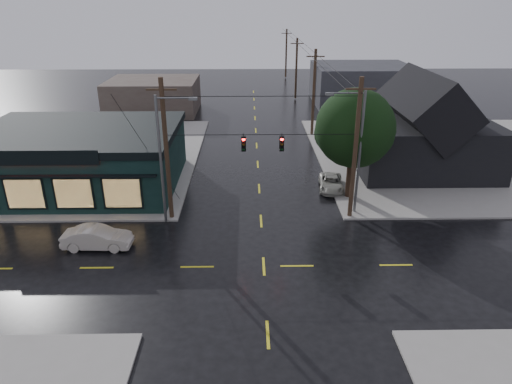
{
  "coord_description": "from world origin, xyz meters",
  "views": [
    {
      "loc": [
        -0.85,
        -23.36,
        14.97
      ],
      "look_at": [
        -0.39,
        4.64,
        2.87
      ],
      "focal_mm": 32.0,
      "sensor_mm": 36.0,
      "label": 1
    }
  ],
  "objects_px": {
    "corner_tree": "(355,129)",
    "utility_pole_nw": "(172,218)",
    "sedan_cream": "(97,238)",
    "suv_silver": "(331,183)",
    "utility_pole_ne": "(349,217)"
  },
  "relations": [
    {
      "from": "corner_tree",
      "to": "utility_pole_nw",
      "type": "relative_size",
      "value": 0.85
    },
    {
      "from": "corner_tree",
      "to": "utility_pole_ne",
      "type": "height_order",
      "value": "corner_tree"
    },
    {
      "from": "utility_pole_nw",
      "to": "utility_pole_ne",
      "type": "distance_m",
      "value": 13.0
    },
    {
      "from": "corner_tree",
      "to": "suv_silver",
      "type": "bearing_deg",
      "value": 125.45
    },
    {
      "from": "utility_pole_ne",
      "to": "utility_pole_nw",
      "type": "bearing_deg",
      "value": 180.0
    },
    {
      "from": "corner_tree",
      "to": "utility_pole_nw",
      "type": "xyz_separation_m",
      "value": [
        -13.7,
        -3.58,
        -5.7
      ]
    },
    {
      "from": "utility_pole_nw",
      "to": "sedan_cream",
      "type": "bearing_deg",
      "value": -134.96
    },
    {
      "from": "utility_pole_nw",
      "to": "suv_silver",
      "type": "distance_m",
      "value": 13.58
    },
    {
      "from": "sedan_cream",
      "to": "suv_silver",
      "type": "height_order",
      "value": "sedan_cream"
    },
    {
      "from": "sedan_cream",
      "to": "suv_silver",
      "type": "bearing_deg",
      "value": -59.38
    },
    {
      "from": "sedan_cream",
      "to": "suv_silver",
      "type": "relative_size",
      "value": 1.06
    },
    {
      "from": "corner_tree",
      "to": "sedan_cream",
      "type": "height_order",
      "value": "corner_tree"
    },
    {
      "from": "utility_pole_nw",
      "to": "utility_pole_ne",
      "type": "xyz_separation_m",
      "value": [
        13.0,
        0.0,
        0.0
      ]
    },
    {
      "from": "sedan_cream",
      "to": "corner_tree",
      "type": "bearing_deg",
      "value": -65.47
    },
    {
      "from": "utility_pole_nw",
      "to": "suv_silver",
      "type": "height_order",
      "value": "utility_pole_nw"
    }
  ]
}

